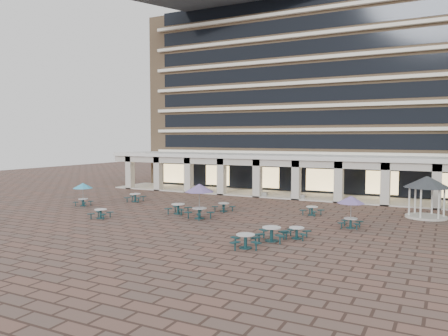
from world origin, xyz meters
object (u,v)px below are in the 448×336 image
(picnic_table_3, at_px, (272,233))
(planter_left, at_px, (261,193))
(gazebo, at_px, (427,187))
(planter_right, at_px, (298,194))
(picnic_table_2, at_px, (246,240))

(picnic_table_3, distance_m, planter_left, 19.91)
(gazebo, height_order, planter_right, gazebo)
(picnic_table_2, xyz_separation_m, planter_right, (-3.38, 20.40, -0.00))
(picnic_table_2, relative_size, picnic_table_3, 1.03)
(picnic_table_2, bearing_deg, planter_left, 85.34)
(picnic_table_2, distance_m, gazebo, 17.39)
(picnic_table_2, distance_m, planter_left, 21.72)
(gazebo, bearing_deg, planter_right, 155.65)
(picnic_table_3, bearing_deg, picnic_table_2, -116.50)
(planter_right, bearing_deg, picnic_table_3, -77.31)
(picnic_table_3, distance_m, gazebo, 15.11)
(planter_left, bearing_deg, picnic_table_3, -65.77)
(picnic_table_2, distance_m, picnic_table_3, 2.36)
(picnic_table_3, relative_size, planter_right, 1.42)
(planter_left, bearing_deg, picnic_table_2, -69.91)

